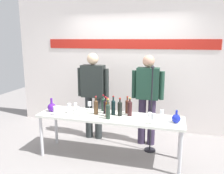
{
  "coord_description": "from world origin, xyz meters",
  "views": [
    {
      "loc": [
        0.98,
        -3.4,
        1.94
      ],
      "look_at": [
        0.0,
        0.15,
        1.18
      ],
      "focal_mm": 36.71,
      "sensor_mm": 36.0,
      "label": 1
    }
  ],
  "objects_px": {
    "wine_glass_left_0": "(90,104)",
    "wine_glass_left_2": "(83,111)",
    "wine_glass_left_3": "(55,109)",
    "microphone_stand": "(151,123)",
    "wine_bottle_3": "(120,108)",
    "presenter_left": "(93,90)",
    "wine_glass_left_1": "(69,106)",
    "wine_glass_right_0": "(162,112)",
    "decanter_blue_left": "(52,107)",
    "wine_bottle_4": "(107,108)",
    "wine_bottle_1": "(127,106)",
    "wine_glass_right_1": "(150,115)",
    "wine_bottle_5": "(130,108)",
    "wine_bottle_0": "(113,107)",
    "wine_glass_right_2": "(153,117)",
    "display_table": "(110,119)",
    "wine_bottle_6": "(96,107)",
    "wine_bottle_7": "(108,111)",
    "wine_glass_left_4": "(75,105)",
    "wine_bottle_8": "(103,104)",
    "decanter_blue_right": "(176,118)",
    "wine_bottle_2": "(106,106)",
    "wine_glass_left_5": "(78,109)"
  },
  "relations": [
    {
      "from": "wine_glass_right_1",
      "to": "wine_glass_left_4",
      "type": "bearing_deg",
      "value": 172.53
    },
    {
      "from": "wine_bottle_3",
      "to": "wine_bottle_8",
      "type": "xyz_separation_m",
      "value": [
        -0.34,
        0.18,
        -0.01
      ]
    },
    {
      "from": "wine_bottle_4",
      "to": "wine_glass_left_2",
      "type": "distance_m",
      "value": 0.4
    },
    {
      "from": "wine_bottle_0",
      "to": "wine_bottle_7",
      "type": "distance_m",
      "value": 0.22
    },
    {
      "from": "wine_bottle_0",
      "to": "wine_glass_right_1",
      "type": "relative_size",
      "value": 2.37
    },
    {
      "from": "wine_glass_left_0",
      "to": "wine_glass_right_2",
      "type": "bearing_deg",
      "value": -19.22
    },
    {
      "from": "wine_bottle_6",
      "to": "wine_bottle_7",
      "type": "xyz_separation_m",
      "value": [
        0.26,
        -0.17,
        0.0
      ]
    },
    {
      "from": "wine_bottle_0",
      "to": "wine_bottle_5",
      "type": "xyz_separation_m",
      "value": [
        0.27,
        0.03,
        -0.0
      ]
    },
    {
      "from": "wine_bottle_5",
      "to": "wine_bottle_1",
      "type": "bearing_deg",
      "value": 120.51
    },
    {
      "from": "wine_bottle_0",
      "to": "wine_glass_right_2",
      "type": "distance_m",
      "value": 0.72
    },
    {
      "from": "wine_glass_left_1",
      "to": "wine_bottle_7",
      "type": "bearing_deg",
      "value": -8.58
    },
    {
      "from": "wine_bottle_4",
      "to": "wine_bottle_5",
      "type": "bearing_deg",
      "value": 22.94
    },
    {
      "from": "wine_bottle_1",
      "to": "wine_bottle_2",
      "type": "bearing_deg",
      "value": -162.35
    },
    {
      "from": "wine_glass_left_1",
      "to": "wine_bottle_0",
      "type": "bearing_deg",
      "value": 8.24
    },
    {
      "from": "wine_bottle_3",
      "to": "wine_glass_right_0",
      "type": "xyz_separation_m",
      "value": [
        0.66,
        0.03,
        -0.03
      ]
    },
    {
      "from": "display_table",
      "to": "wine_bottle_6",
      "type": "height_order",
      "value": "wine_bottle_6"
    },
    {
      "from": "wine_bottle_2",
      "to": "wine_glass_left_2",
      "type": "bearing_deg",
      "value": -144.04
    },
    {
      "from": "wine_bottle_1",
      "to": "wine_glass_left_2",
      "type": "distance_m",
      "value": 0.74
    },
    {
      "from": "wine_bottle_2",
      "to": "wine_bottle_5",
      "type": "xyz_separation_m",
      "value": [
        0.41,
        0.0,
        0.01
      ]
    },
    {
      "from": "wine_glass_left_4",
      "to": "decanter_blue_right",
      "type": "bearing_deg",
      "value": -4.87
    },
    {
      "from": "wine_bottle_1",
      "to": "wine_bottle_5",
      "type": "distance_m",
      "value": 0.13
    },
    {
      "from": "wine_glass_left_4",
      "to": "wine_glass_left_1",
      "type": "bearing_deg",
      "value": -108.96
    },
    {
      "from": "wine_glass_right_1",
      "to": "wine_bottle_5",
      "type": "bearing_deg",
      "value": 154.23
    },
    {
      "from": "wine_bottle_3",
      "to": "wine_glass_left_3",
      "type": "bearing_deg",
      "value": -166.64
    },
    {
      "from": "wine_bottle_5",
      "to": "wine_glass_right_1",
      "type": "height_order",
      "value": "wine_bottle_5"
    },
    {
      "from": "wine_glass_left_3",
      "to": "microphone_stand",
      "type": "xyz_separation_m",
      "value": [
        1.5,
        0.61,
        -0.32
      ]
    },
    {
      "from": "wine_glass_left_1",
      "to": "wine_glass_left_3",
      "type": "bearing_deg",
      "value": -137.64
    },
    {
      "from": "wine_bottle_1",
      "to": "wine_glass_left_5",
      "type": "bearing_deg",
      "value": -159.73
    },
    {
      "from": "wine_bottle_3",
      "to": "wine_glass_left_3",
      "type": "distance_m",
      "value": 1.06
    },
    {
      "from": "wine_glass_left_3",
      "to": "microphone_stand",
      "type": "distance_m",
      "value": 1.65
    },
    {
      "from": "wine_glass_right_0",
      "to": "wine_glass_left_2",
      "type": "bearing_deg",
      "value": -170.38
    },
    {
      "from": "wine_bottle_0",
      "to": "wine_glass_right_1",
      "type": "xyz_separation_m",
      "value": [
        0.61,
        -0.13,
        -0.04
      ]
    },
    {
      "from": "wine_bottle_7",
      "to": "wine_glass_left_1",
      "type": "relative_size",
      "value": 1.95
    },
    {
      "from": "presenter_left",
      "to": "wine_glass_left_2",
      "type": "height_order",
      "value": "presenter_left"
    },
    {
      "from": "wine_glass_left_2",
      "to": "wine_glass_right_1",
      "type": "height_order",
      "value": "wine_glass_right_1"
    },
    {
      "from": "wine_glass_left_1",
      "to": "decanter_blue_right",
      "type": "bearing_deg",
      "value": -0.02
    },
    {
      "from": "decanter_blue_right",
      "to": "wine_glass_right_2",
      "type": "height_order",
      "value": "decanter_blue_right"
    },
    {
      "from": "wine_bottle_0",
      "to": "wine_glass_left_3",
      "type": "relative_size",
      "value": 2.17
    },
    {
      "from": "wine_glass_right_1",
      "to": "wine_bottle_2",
      "type": "bearing_deg",
      "value": 167.77
    },
    {
      "from": "wine_glass_left_1",
      "to": "wine_bottle_8",
      "type": "bearing_deg",
      "value": 27.49
    },
    {
      "from": "wine_glass_left_4",
      "to": "wine_glass_left_5",
      "type": "height_order",
      "value": "wine_glass_left_4"
    },
    {
      "from": "wine_bottle_3",
      "to": "wine_glass_left_2",
      "type": "bearing_deg",
      "value": -162.69
    },
    {
      "from": "wine_bottle_0",
      "to": "wine_bottle_6",
      "type": "relative_size",
      "value": 1.05
    },
    {
      "from": "wine_bottle_7",
      "to": "wine_glass_left_2",
      "type": "relative_size",
      "value": 2.51
    },
    {
      "from": "wine_bottle_0",
      "to": "wine_glass_left_3",
      "type": "xyz_separation_m",
      "value": [
        -0.91,
        -0.27,
        -0.03
      ]
    },
    {
      "from": "wine_glass_left_0",
      "to": "wine_glass_left_2",
      "type": "height_order",
      "value": "wine_glass_left_0"
    },
    {
      "from": "wine_glass_left_1",
      "to": "wine_glass_right_0",
      "type": "relative_size",
      "value": 1.11
    },
    {
      "from": "wine_bottle_3",
      "to": "wine_bottle_8",
      "type": "bearing_deg",
      "value": 151.54
    },
    {
      "from": "decanter_blue_left",
      "to": "wine_bottle_4",
      "type": "xyz_separation_m",
      "value": [
        1.0,
        -0.0,
        0.06
      ]
    },
    {
      "from": "wine_bottle_5",
      "to": "wine_glass_right_2",
      "type": "relative_size",
      "value": 1.83
    }
  ]
}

